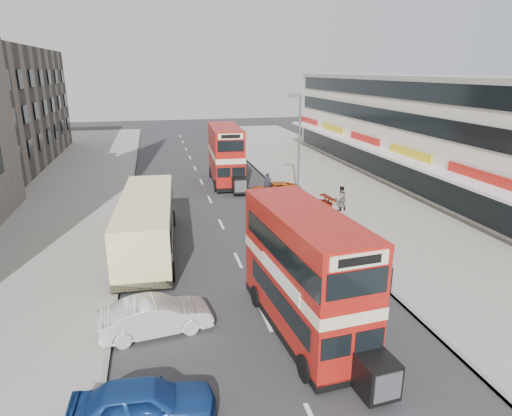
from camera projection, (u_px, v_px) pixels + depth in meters
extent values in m
plane|color=#28282B|center=(279.00, 347.00, 16.41)|extent=(160.00, 160.00, 0.00)
cube|color=#28282B|center=(210.00, 200.00, 35.02)|extent=(12.00, 90.00, 0.01)
cube|color=gray|center=(351.00, 190.00, 37.57)|extent=(12.00, 90.00, 0.15)
cube|color=gray|center=(46.00, 209.00, 32.43)|extent=(12.00, 90.00, 0.15)
cube|color=gray|center=(130.00, 204.00, 33.70)|extent=(0.20, 90.00, 0.16)
cube|color=gray|center=(284.00, 194.00, 36.31)|extent=(0.20, 90.00, 0.16)
cube|color=beige|center=(428.00, 131.00, 39.83)|extent=(8.00, 46.00, 9.00)
cube|color=black|center=(384.00, 165.00, 39.82)|extent=(0.10, 44.00, 2.40)
cube|color=gray|center=(434.00, 78.00, 38.46)|extent=(8.20, 46.20, 0.40)
cube|color=white|center=(376.00, 150.00, 39.23)|extent=(1.80, 44.00, 0.20)
cylinder|color=slate|center=(299.00, 150.00, 33.39)|extent=(0.16, 0.16, 8.00)
cube|color=slate|center=(295.00, 96.00, 32.11)|extent=(1.00, 0.20, 0.25)
cube|color=black|center=(302.00, 322.00, 17.41)|extent=(3.00, 7.59, 0.32)
cube|color=maroon|center=(303.00, 297.00, 17.08)|extent=(2.98, 7.59, 2.04)
cube|color=beige|center=(304.00, 269.00, 16.73)|extent=(3.03, 7.63, 0.42)
cube|color=maroon|center=(305.00, 242.00, 16.40)|extent=(2.98, 7.59, 1.94)
cube|color=maroon|center=(306.00, 215.00, 16.09)|extent=(3.00, 7.61, 0.23)
cube|color=black|center=(377.00, 376.00, 13.56)|extent=(1.20, 1.21, 1.20)
cube|color=black|center=(226.00, 179.00, 40.14)|extent=(2.79, 7.84, 0.34)
cube|color=maroon|center=(226.00, 167.00, 39.79)|extent=(2.77, 7.83, 2.13)
cube|color=beige|center=(226.00, 153.00, 39.43)|extent=(2.82, 7.88, 0.43)
cube|color=maroon|center=(225.00, 140.00, 39.09)|extent=(2.77, 7.83, 2.03)
cube|color=maroon|center=(225.00, 128.00, 38.76)|extent=(2.79, 7.86, 0.24)
cube|color=black|center=(240.00, 185.00, 35.91)|extent=(1.21, 1.21, 1.26)
cube|color=black|center=(149.00, 243.00, 25.09)|extent=(3.33, 11.00, 0.43)
cube|color=#EDE499|center=(147.00, 222.00, 24.72)|extent=(3.31, 11.00, 2.83)
imported|color=navy|center=(144.00, 404.00, 12.64)|extent=(4.19, 1.86, 1.40)
imported|color=silver|center=(155.00, 316.00, 17.13)|extent=(4.44, 2.06, 1.41)
imported|color=#A82A10|center=(296.00, 210.00, 30.00)|extent=(5.37, 2.67, 1.50)
imported|color=#D25D15|center=(274.00, 190.00, 35.59)|extent=(4.23, 1.97, 1.17)
imported|color=gray|center=(341.00, 198.00, 31.64)|extent=(0.73, 0.57, 1.79)
imported|color=gray|center=(268.00, 193.00, 35.24)|extent=(0.71, 1.75, 0.90)
imported|color=black|center=(268.00, 184.00, 35.02)|extent=(0.64, 0.44, 1.69)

